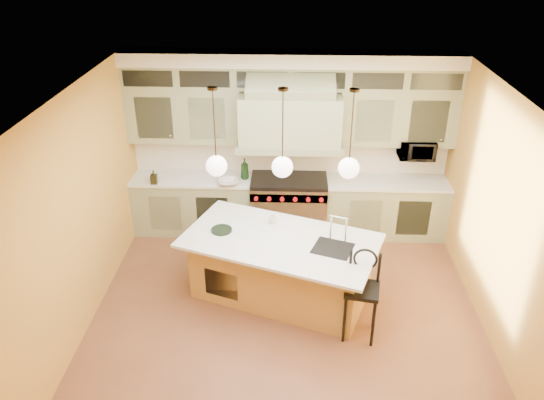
{
  "coord_description": "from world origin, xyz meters",
  "views": [
    {
      "loc": [
        0.04,
        -5.4,
        4.55
      ],
      "look_at": [
        -0.21,
        0.7,
        1.33
      ],
      "focal_mm": 35.0,
      "sensor_mm": 36.0,
      "label": 1
    }
  ],
  "objects_px": {
    "kitchen_island": "(282,266)",
    "microwave": "(416,149)",
    "counter_stool": "(362,290)",
    "range": "(289,205)"
  },
  "relations": [
    {
      "from": "kitchen_island",
      "to": "range",
      "type": "bearing_deg",
      "value": 107.58
    },
    {
      "from": "range",
      "to": "counter_stool",
      "type": "bearing_deg",
      "value": -69.43
    },
    {
      "from": "kitchen_island",
      "to": "microwave",
      "type": "xyz_separation_m",
      "value": [
        2.02,
        1.8,
        0.98
      ]
    },
    {
      "from": "kitchen_island",
      "to": "microwave",
      "type": "distance_m",
      "value": 2.88
    },
    {
      "from": "kitchen_island",
      "to": "counter_stool",
      "type": "distance_m",
      "value": 1.23
    },
    {
      "from": "microwave",
      "to": "counter_stool",
      "type": "bearing_deg",
      "value": -112.51
    },
    {
      "from": "kitchen_island",
      "to": "counter_stool",
      "type": "height_order",
      "value": "kitchen_island"
    },
    {
      "from": "microwave",
      "to": "kitchen_island",
      "type": "bearing_deg",
      "value": -138.26
    },
    {
      "from": "kitchen_island",
      "to": "microwave",
      "type": "height_order",
      "value": "microwave"
    },
    {
      "from": "kitchen_island",
      "to": "counter_stool",
      "type": "bearing_deg",
      "value": -16.2
    }
  ]
}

